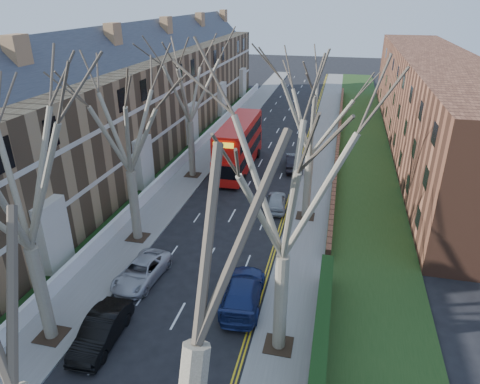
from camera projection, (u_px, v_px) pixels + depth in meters
The scene contains 17 objects.
pavement_left at pixel (221, 141), 51.09m from camera, with size 3.00×102.00×0.12m, color slate.
pavement_right at pixel (322, 148), 48.58m from camera, with size 3.00×102.00×0.12m, color slate.
terrace_left at pixel (126, 108), 43.33m from camera, with size 9.70×78.00×13.60m.
flats_right at pixel (432, 103), 47.65m from camera, with size 13.97×54.00×10.00m.
front_wall_left at pixel (184, 158), 44.14m from camera, with size 0.30×78.00×1.00m.
grass_verge_right at pixel (363, 151), 47.60m from camera, with size 6.00×102.00×0.06m.
tree_left_mid at pixel (10, 163), 17.90m from camera, with size 10.50×10.50×14.71m.
tree_left_far at pixel (123, 112), 26.86m from camera, with size 10.15×10.15×14.22m.
tree_left_dist at pixel (188, 75), 37.32m from camera, with size 10.50×10.50×14.71m.
tree_right_mid at pixel (287, 169), 17.28m from camera, with size 10.50×10.50×14.71m.
tree_right_far at pixel (314, 101), 29.78m from camera, with size 10.15×10.15×14.22m.
double_decker_bus at pixel (239, 147), 42.17m from camera, with size 2.98×11.39×4.74m.
car_left_mid at pixel (101, 330), 21.34m from camera, with size 1.55×4.45×1.47m, color black.
car_left_far at pixel (142, 271), 26.04m from camera, with size 2.13×4.61×1.28m, color #ADADB3.
car_right_near at pixel (243, 291), 24.07m from camera, with size 2.18×5.35×1.55m, color navy.
car_right_mid at pixel (276, 201), 34.82m from camera, with size 1.57×3.91×1.33m, color #94989C.
car_right_far at pixel (294, 161), 42.80m from camera, with size 1.62×4.65×1.53m, color black.
Camera 1 is at (7.54, -8.08, 15.98)m, focal length 32.00 mm.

